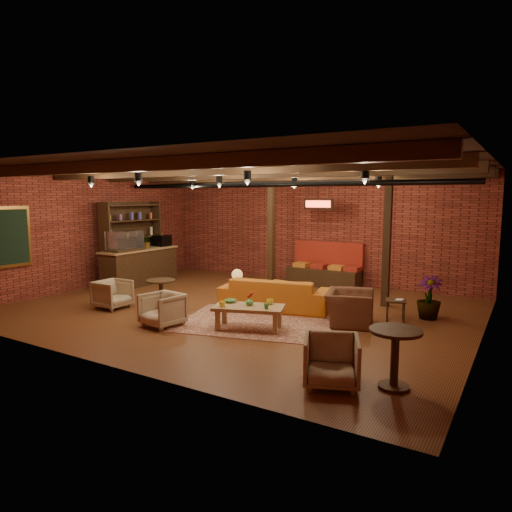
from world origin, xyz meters
The scene contains 29 objects.
floor centered at (0.00, 0.00, 0.00)m, with size 10.00×10.00×0.00m, color #3E210F.
ceiling centered at (0.00, 0.00, 3.20)m, with size 10.00×8.00×0.02m, color black.
wall_back centered at (0.00, 4.00, 1.60)m, with size 10.00×0.02×3.20m, color maroon.
wall_front centered at (0.00, -4.00, 1.60)m, with size 10.00×0.02×3.20m, color maroon.
wall_left centered at (-5.00, 0.00, 1.60)m, with size 0.02×8.00×3.20m, color maroon.
wall_right centered at (5.00, 0.00, 1.60)m, with size 0.02×8.00×3.20m, color maroon.
ceiling_beams centered at (0.00, 0.00, 3.08)m, with size 9.80×6.40×0.22m, color black, non-canonical shape.
ceiling_pipe centered at (0.00, 1.60, 2.85)m, with size 0.12×0.12×9.60m, color black.
post_left centered at (-0.60, 2.60, 1.60)m, with size 0.16×0.16×3.20m, color black.
post_right centered at (2.80, 2.00, 1.60)m, with size 0.16×0.16×3.20m, color black.
service_counter centered at (-4.10, 1.00, 0.80)m, with size 0.80×2.50×1.60m, color black, non-canonical shape.
plant_counter centered at (-4.00, 1.20, 1.22)m, with size 0.35×0.39×0.30m, color #337F33.
shelving_hutch centered at (-4.50, 1.10, 1.20)m, with size 0.52×2.00×2.40m, color black, non-canonical shape.
chalkboard_menu centered at (-4.93, -2.30, 1.60)m, with size 0.08×0.96×1.46m, color black.
banquette centered at (0.60, 3.55, 0.50)m, with size 2.10×0.70×1.00m, color #9E271A, non-canonical shape.
service_sign centered at (0.60, 3.10, 2.35)m, with size 0.86×0.06×0.30m, color #FF3B19.
ceiling_spotlights centered at (0.00, 0.00, 2.86)m, with size 6.40×4.40×0.28m, color black, non-canonical shape.
rug centered at (0.95, -0.75, 0.01)m, with size 3.05×2.33×0.01m, color maroon.
sofa centered at (0.76, 0.38, 0.36)m, with size 2.48×0.97×0.72m, color #B05D18.
coffee_table centered at (1.06, -1.26, 0.41)m, with size 1.48×1.06×0.71m.
side_table_lamp centered at (-0.32, 0.44, 0.63)m, with size 0.43×0.43×0.83m.
round_table_left centered at (-1.45, -0.98, 0.46)m, with size 0.66×0.66×0.68m.
armchair_a centered at (-2.51, -1.44, 0.36)m, with size 0.69×0.65×0.72m, color beige.
armchair_b centered at (-0.51, -1.96, 0.36)m, with size 0.70×0.66×0.72m, color beige.
armchair_right centered at (2.61, 0.08, 0.45)m, with size 1.03×0.67×0.90m, color brown.
side_table_book centered at (3.35, 0.80, 0.41)m, with size 0.50×0.50×0.47m.
round_table_right centered at (4.19, -2.58, 0.54)m, with size 0.69×0.69×0.81m.
armchair_far centered at (3.44, -2.93, 0.38)m, with size 0.73×0.68×0.75m, color beige.
plant_tall centered at (3.90, 1.34, 1.36)m, with size 1.53×1.53×2.72m, color #4C7F4C.
Camera 1 is at (5.63, -8.52, 2.54)m, focal length 32.00 mm.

